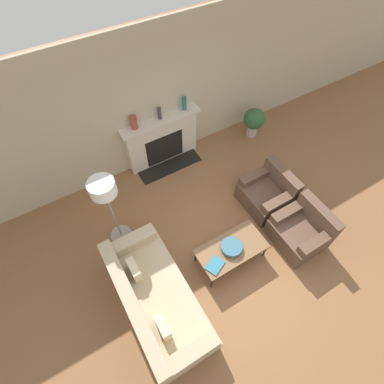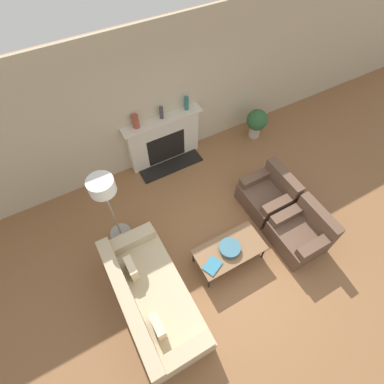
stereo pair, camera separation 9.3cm
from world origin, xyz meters
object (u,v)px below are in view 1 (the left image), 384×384
at_px(mantel_vase_center_right, 184,103).
at_px(potted_plant, 254,120).
at_px(armchair_near, 301,230).
at_px(book, 215,265).
at_px(couch, 155,299).
at_px(coffee_table, 231,249).
at_px(mantel_vase_left, 134,123).
at_px(mantel_vase_center_left, 159,113).
at_px(floor_lamp, 105,194).
at_px(armchair_far, 268,193).
at_px(bowl, 232,247).
at_px(fireplace, 162,141).

xyz_separation_m(mantel_vase_center_right, potted_plant, (1.59, -0.38, -0.84)).
height_order(armchair_near, book, armchair_near).
distance_m(couch, coffee_table, 1.47).
xyz_separation_m(mantel_vase_left, mantel_vase_center_right, (1.07, 0.00, 0.01)).
distance_m(mantel_vase_center_left, potted_plant, 2.32).
bearing_deg(coffee_table, floor_lamp, 136.42).
bearing_deg(book, potted_plant, 18.48).
bearing_deg(armchair_near, book, -96.89).
relative_size(floor_lamp, mantel_vase_left, 5.93).
bearing_deg(mantel_vase_left, coffee_table, -81.20).
xyz_separation_m(armchair_far, bowl, (-1.31, -0.63, 0.16)).
height_order(armchair_far, coffee_table, armchair_far).
height_order(armchair_near, floor_lamp, floor_lamp).
distance_m(book, potted_plant, 3.59).
relative_size(couch, mantel_vase_center_left, 8.41).
relative_size(armchair_near, mantel_vase_center_right, 3.11).
xyz_separation_m(couch, floor_lamp, (-0.00, 1.47, 1.02)).
distance_m(armchair_near, bowl, 1.36).
xyz_separation_m(armchair_near, floor_lamp, (-2.78, 1.72, 1.03)).
relative_size(couch, armchair_far, 2.42).
bearing_deg(bowl, potted_plant, 45.88).
xyz_separation_m(armchair_far, book, (-1.71, -0.74, 0.12)).
height_order(floor_lamp, mantel_vase_center_left, floor_lamp).
height_order(fireplace, mantel_vase_center_left, mantel_vase_center_left).
distance_m(couch, mantel_vase_left, 3.12).
relative_size(fireplace, potted_plant, 2.31).
height_order(couch, coffee_table, couch).
bearing_deg(mantel_vase_center_left, armchair_far, -60.10).
height_order(armchair_far, potted_plant, armchair_far).
distance_m(armchair_far, mantel_vase_center_right, 2.39).
height_order(armchair_far, mantel_vase_center_right, mantel_vase_center_right).
relative_size(couch, potted_plant, 2.95).
height_order(coffee_table, mantel_vase_center_left, mantel_vase_center_left).
distance_m(book, mantel_vase_center_right, 3.13).
height_order(book, mantel_vase_center_right, mantel_vase_center_right).
relative_size(fireplace, mantel_vase_center_right, 5.88).
height_order(floor_lamp, mantel_vase_center_right, floor_lamp).
height_order(book, potted_plant, potted_plant).
height_order(mantel_vase_left, mantel_vase_center_right, mantel_vase_center_right).
height_order(couch, armchair_far, armchair_far).
height_order(armchair_far, mantel_vase_left, mantel_vase_left).
xyz_separation_m(fireplace, book, (-0.51, -2.80, -0.14)).
relative_size(bowl, mantel_vase_left, 1.33).
height_order(bowl, mantel_vase_left, mantel_vase_left).
relative_size(book, mantel_vase_center_right, 1.23).
xyz_separation_m(book, mantel_vase_center_left, (0.52, 2.81, 0.85)).
distance_m(mantel_vase_left, mantel_vase_center_right, 1.07).
xyz_separation_m(book, floor_lamp, (-1.07, 1.51, 0.91)).
bearing_deg(mantel_vase_left, armchair_far, -50.32).
relative_size(mantel_vase_left, mantel_vase_center_right, 0.96).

